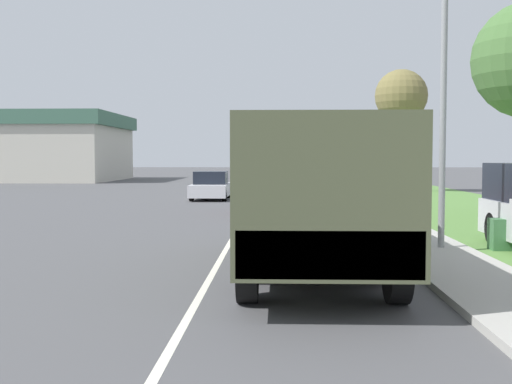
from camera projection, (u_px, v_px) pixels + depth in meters
The scene contains 14 objects.
ground_plane at pixel (259, 191), 38.85m from camera, with size 180.00×180.00×0.00m, color #4C4C4F.
lane_centre_stripe at pixel (259, 191), 38.85m from camera, with size 0.12×120.00×0.00m.
sidewalk_right at pixel (333, 191), 38.70m from camera, with size 1.80×120.00×0.12m.
grass_strip_right at pixel (406, 192), 38.55m from camera, with size 7.00×120.00×0.02m.
military_truck at pixel (313, 187), 11.54m from camera, with size 2.44×7.66×2.67m.
car_nearest_ahead at pixel (288, 194), 23.90m from camera, with size 1.90×4.25×1.63m.
car_second_ahead at pixel (211, 187), 31.60m from camera, with size 1.77×4.09×1.38m.
car_third_ahead at pixel (292, 176), 46.21m from camera, with size 1.76×4.17×1.51m.
car_fourth_ahead at pixel (286, 172), 56.01m from camera, with size 1.76×4.73×1.73m.
car_farthest_ahead at pixel (251, 170), 67.53m from camera, with size 1.81×4.52×1.70m.
lamp_post at pixel (436, 23), 13.78m from camera, with size 1.69×0.24×8.32m.
tree_far_right at pixel (401, 97), 38.02m from camera, with size 3.11×3.11×7.26m.
utility_box at pixel (503, 234), 14.31m from camera, with size 0.55×0.45×0.70m.
building_distant at pixel (10, 147), 56.92m from camera, with size 19.76×13.68×5.84m.
Camera 1 is at (1.18, 1.22, 2.10)m, focal length 45.00 mm.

